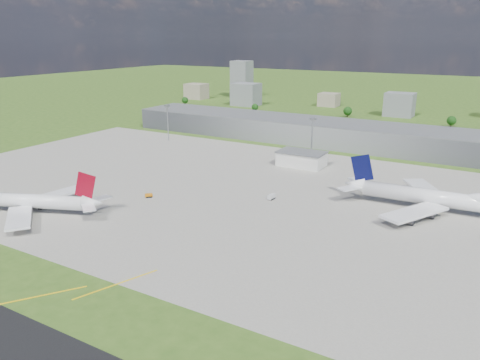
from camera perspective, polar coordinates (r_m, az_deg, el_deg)
The scene contains 19 objects.
ground at distance 324.39m, azimuth 9.30°, elevation 3.99°, with size 1400.00×1400.00×0.00m, color #35571B.
apron at distance 223.81m, azimuth 1.47°, elevation -1.77°, with size 360.00×190.00×0.08m, color gray.
terminal at distance 336.61m, azimuth 10.29°, elevation 5.72°, with size 300.00×42.00×15.00m, color slate.
ops_building at distance 274.68m, azimuth 7.51°, elevation 2.54°, with size 26.00×16.00×8.00m, color silver.
mast_west at distance 340.21m, azimuth -8.83°, elevation 7.66°, with size 3.50×2.00×25.90m.
mast_center at distance 285.24m, azimuth 8.80°, elevation 5.85°, with size 3.50×2.00×25.90m.
airliner_red_twin at distance 219.28m, azimuth -24.65°, elevation -2.37°, with size 67.93×51.40×19.47m.
airliner_blue_quad at distance 217.34m, azimuth 23.79°, elevation -2.18°, with size 83.87×65.80×21.91m.
tug_yellow at distance 223.51m, azimuth -11.07°, elevation -1.89°, with size 3.78×3.89×1.73m.
van_white_near at distance 217.06m, azimuth 3.86°, elevation -2.10°, with size 2.47×4.67×2.32m.
bldg_far_w at distance 575.24m, azimuth -5.34°, elevation 10.72°, with size 24.00×20.00×18.00m, color gray.
bldg_w at distance 515.44m, azimuth 0.74°, elevation 10.39°, with size 28.00×22.00×24.00m, color slate.
bldg_cw at distance 519.40m, azimuth 10.78°, elevation 9.59°, with size 20.00×18.00×14.00m, color gray.
bldg_c at distance 469.05m, azimuth 18.87°, elevation 8.69°, with size 26.00×20.00×22.00m, color slate.
bldg_tall_w at distance 585.99m, azimuth 0.21°, elevation 12.19°, with size 22.00×20.00×44.00m, color slate.
tree_far_w at distance 523.88m, azimuth -6.72°, elevation 9.64°, with size 7.20×7.20×8.80m.
tree_w at distance 471.62m, azimuth 1.83°, elevation 8.88°, with size 6.75×6.75×8.25m.
tree_c at distance 450.68m, azimuth 12.99°, elevation 8.19°, with size 8.10×8.10×9.90m.
tree_e at distance 428.24m, azimuth 24.38°, elevation 6.62°, with size 7.65×7.65×9.35m.
Camera 1 is at (111.29, -145.95, 72.54)m, focal length 35.00 mm.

